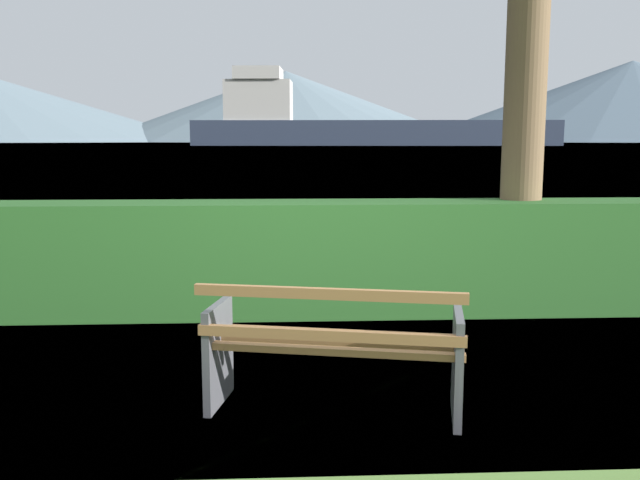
# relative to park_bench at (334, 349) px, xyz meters

# --- Properties ---
(ground_plane) EXTENTS (1400.00, 1400.00, 0.00)m
(ground_plane) POSITION_rel_park_bench_xyz_m (0.01, 0.06, -0.42)
(ground_plane) COLOR #567A38
(water_surface) EXTENTS (620.00, 620.00, 0.00)m
(water_surface) POSITION_rel_park_bench_xyz_m (0.01, 309.17, -0.42)
(water_surface) COLOR #6B8EA3
(water_surface) RESTS_ON ground_plane
(park_bench) EXTENTS (1.70, 0.89, 0.87)m
(park_bench) POSITION_rel_park_bench_xyz_m (0.00, 0.00, 0.00)
(park_bench) COLOR olive
(park_bench) RESTS_ON ground_plane
(hedge_row) EXTENTS (10.14, 0.70, 1.12)m
(hedge_row) POSITION_rel_park_bench_xyz_m (0.01, 2.55, 0.14)
(hedge_row) COLOR #285B23
(hedge_row) RESTS_ON ground_plane
(cargo_ship_large) EXTENTS (108.97, 23.25, 22.84)m
(cargo_ship_large) POSITION_rel_park_bench_xyz_m (17.83, 201.20, 5.96)
(cargo_ship_large) COLOR #2D384C
(cargo_ship_large) RESTS_ON water_surface
(distant_hills) EXTENTS (922.41, 391.37, 67.27)m
(distant_hills) POSITION_rel_park_bench_xyz_m (26.65, 573.64, 30.63)
(distant_hills) COLOR slate
(distant_hills) RESTS_ON ground_plane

